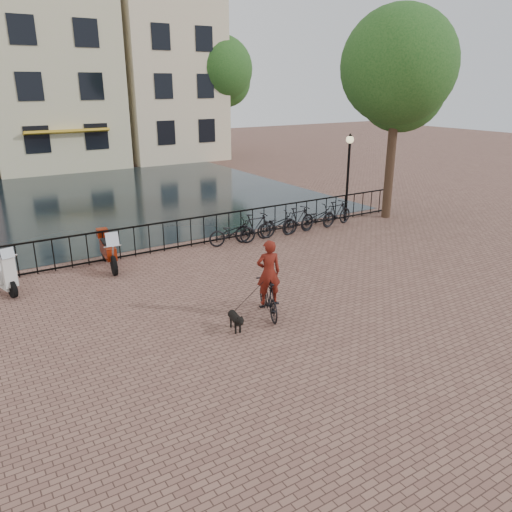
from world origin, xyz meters
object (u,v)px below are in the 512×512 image
cyclist (268,283)px  scooter (0,267)px  motorcycle (108,246)px  dog (235,320)px  lamp_post (349,163)px

cyclist → scooter: 7.29m
motorcycle → scooter: (-2.98, -0.32, 0.03)m
dog → cyclist: bearing=23.5°
lamp_post → motorcycle: bearing=-179.0°
lamp_post → cyclist: 9.41m
cyclist → scooter: (-5.26, 5.05, -0.14)m
dog → scooter: scooter is taller
lamp_post → cyclist: bearing=-143.3°
motorcycle → scooter: size_ratio=1.23×
cyclist → motorcycle: 5.84m
lamp_post → cyclist: size_ratio=1.55×
cyclist → scooter: cyclist is taller
cyclist → motorcycle: (-2.28, 5.37, -0.17)m
scooter → lamp_post: bearing=-12.6°
lamp_post → dog: bearing=-145.7°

